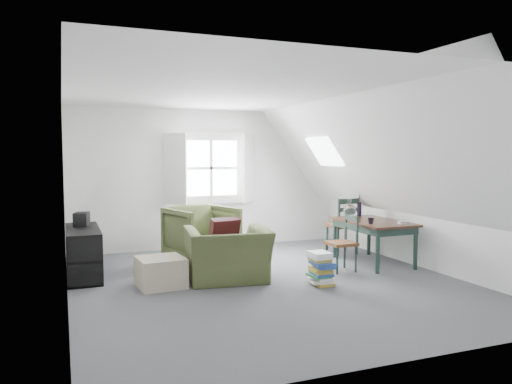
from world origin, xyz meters
name	(u,v)px	position (x,y,z in m)	size (l,w,h in m)	color
floor	(268,283)	(0.00, 0.00, 0.00)	(5.50, 5.50, 0.00)	#4E4E53
ceiling	(269,93)	(0.00, 0.00, 2.50)	(5.50, 5.50, 0.00)	white
wall_back	(210,179)	(0.00, 2.75, 1.25)	(5.00, 5.00, 0.00)	white
wall_front	(401,212)	(0.00, -2.75, 1.25)	(5.00, 5.00, 0.00)	white
wall_left	(65,195)	(-2.50, 0.00, 1.25)	(5.50, 5.50, 0.00)	white
wall_right	(423,185)	(2.50, 0.00, 1.25)	(5.50, 5.50, 0.00)	white
slope_left	(149,148)	(-1.55, 0.00, 1.78)	(5.50, 5.50, 0.00)	white
slope_right	(369,149)	(1.55, 0.00, 1.78)	(5.50, 5.50, 0.00)	white
dormer_window	(211,168)	(0.00, 2.68, 1.45)	(1.71, 0.35, 1.30)	white
skylight	(324,152)	(1.55, 1.30, 1.75)	(0.55, 0.75, 0.04)	white
armchair_near	(228,281)	(-0.47, 0.30, 0.00)	(1.09, 0.95, 0.71)	#424C28
armchair_far	(202,261)	(-0.48, 1.62, 0.00)	(0.94, 0.97, 0.88)	#424C28
throw_pillow	(224,233)	(-0.47, 0.45, 0.63)	(0.41, 0.12, 0.41)	#3B1014
ottoman	(161,272)	(-1.37, 0.32, 0.19)	(0.57, 0.57, 0.38)	tan
dining_table	(373,226)	(1.98, 0.50, 0.58)	(0.81, 1.34, 0.67)	#331A12
demijohn	(350,210)	(1.83, 0.95, 0.79)	(0.21, 0.21, 0.30)	silver
vase_twigs	(359,208)	(2.08, 1.05, 0.80)	(0.08, 0.08, 0.59)	black
cup	(371,224)	(1.73, 0.20, 0.67)	(0.10, 0.10, 0.09)	black
paper_box	(402,222)	(2.18, 0.05, 0.69)	(0.11, 0.07, 0.04)	white
dining_chair_far	(343,225)	(1.94, 1.32, 0.50)	(0.45, 0.45, 0.96)	#5D3215
dining_chair_near	(343,242)	(1.28, 0.23, 0.42)	(0.38, 0.38, 0.81)	#5D3215
media_shelf	(83,255)	(-2.28, 1.20, 0.31)	(0.44, 1.33, 0.68)	black
electronics_box	(82,220)	(-2.28, 1.49, 0.77)	(0.19, 0.26, 0.21)	black
magazine_stack	(321,268)	(0.60, -0.35, 0.22)	(0.32, 0.38, 0.43)	#B29933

